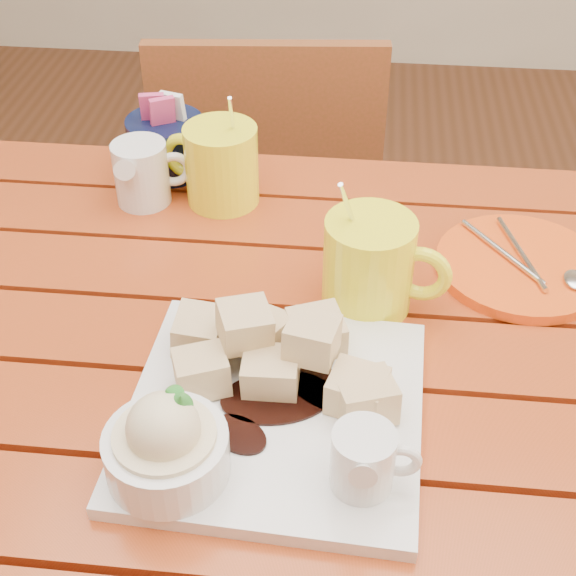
# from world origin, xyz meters

# --- Properties ---
(table) EXTENTS (1.20, 0.79, 0.75)m
(table) POSITION_xyz_m (0.00, 0.00, 0.64)
(table) COLOR #943913
(table) RESTS_ON ground
(dessert_plate) EXTENTS (0.29, 0.29, 0.11)m
(dessert_plate) POSITION_xyz_m (-0.01, -0.13, 0.78)
(dessert_plate) COLOR white
(dessert_plate) RESTS_ON table
(coffee_mug_left) EXTENTS (0.13, 0.10, 0.16)m
(coffee_mug_left) POSITION_xyz_m (-0.11, 0.27, 0.80)
(coffee_mug_left) COLOR #FFF720
(coffee_mug_left) RESTS_ON table
(coffee_mug_right) EXTENTS (0.14, 0.10, 0.17)m
(coffee_mug_right) POSITION_xyz_m (0.10, 0.07, 0.81)
(coffee_mug_right) COLOR #FFF720
(coffee_mug_right) RESTS_ON table
(cream_pitcher) EXTENTS (0.10, 0.09, 0.09)m
(cream_pitcher) POSITION_xyz_m (-0.20, 0.26, 0.79)
(cream_pitcher) COLOR white
(cream_pitcher) RESTS_ON table
(sugar_caddy) EXTENTS (0.11, 0.11, 0.12)m
(sugar_caddy) POSITION_xyz_m (-0.19, 0.34, 0.79)
(sugar_caddy) COLOR black
(sugar_caddy) RESTS_ON table
(orange_saucer) EXTENTS (0.20, 0.20, 0.02)m
(orange_saucer) POSITION_xyz_m (0.28, 0.15, 0.76)
(orange_saucer) COLOR #F55215
(orange_saucer) RESTS_ON table
(chair_far) EXTENTS (0.43, 0.43, 0.84)m
(chair_far) POSITION_xyz_m (-0.09, 0.69, 0.47)
(chair_far) COLOR brown
(chair_far) RESTS_ON ground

